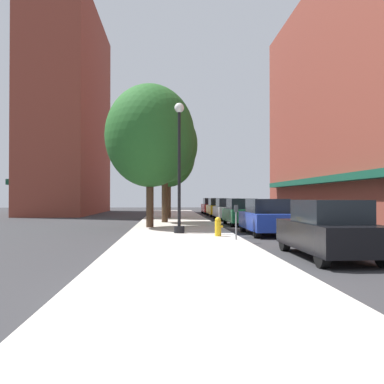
{
  "coord_description": "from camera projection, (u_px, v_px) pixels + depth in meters",
  "views": [
    {
      "loc": [
        -0.56,
        -7.37,
        1.73
      ],
      "look_at": [
        0.84,
        15.97,
        2.04
      ],
      "focal_mm": 38.15,
      "sensor_mm": 36.0,
      "label": 1
    }
  ],
  "objects": [
    {
      "name": "ground_plane",
      "position": [
        240.0,
        225.0,
        25.57
      ],
      "size": [
        90.0,
        90.0,
        0.0
      ],
      "primitive_type": "plane",
      "color": "#2D2D30"
    },
    {
      "name": "sidewalk_slab",
      "position": [
        176.0,
        223.0,
        26.33
      ],
      "size": [
        4.8,
        50.0,
        0.12
      ],
      "primitive_type": "cube",
      "color": "#B7B2A8",
      "rests_on": "ground"
    },
    {
      "name": "building_right_brick",
      "position": [
        376.0,
        84.0,
        30.36
      ],
      "size": [
        6.8,
        40.0,
        20.41
      ],
      "color": "brown",
      "rests_on": "ground"
    },
    {
      "name": "building_far_background",
      "position": [
        70.0,
        114.0,
        43.78
      ],
      "size": [
        6.8,
        18.0,
        21.47
      ],
      "color": "brown",
      "rests_on": "ground"
    },
    {
      "name": "lamppost",
      "position": [
        179.0,
        165.0,
        18.47
      ],
      "size": [
        0.48,
        0.48,
        5.9
      ],
      "color": "black",
      "rests_on": "sidewalk_slab"
    },
    {
      "name": "fire_hydrant",
      "position": [
        218.0,
        226.0,
        16.93
      ],
      "size": [
        0.33,
        0.26,
        0.79
      ],
      "color": "gold",
      "rests_on": "sidewalk_slab"
    },
    {
      "name": "parking_meter_near",
      "position": [
        236.0,
        218.0,
        15.52
      ],
      "size": [
        0.14,
        0.09,
        1.31
      ],
      "color": "slate",
      "rests_on": "sidewalk_slab"
    },
    {
      "name": "tree_near",
      "position": [
        165.0,
        145.0,
        26.5
      ],
      "size": [
        4.27,
        4.27,
        7.5
      ],
      "color": "#422D1E",
      "rests_on": "sidewalk_slab"
    },
    {
      "name": "tree_mid",
      "position": [
        150.0,
        136.0,
        22.0
      ],
      "size": [
        4.83,
        4.83,
        7.72
      ],
      "color": "#422D1E",
      "rests_on": "sidewalk_slab"
    },
    {
      "name": "tree_far",
      "position": [
        168.0,
        157.0,
        32.32
      ],
      "size": [
        4.22,
        4.22,
        7.29
      ],
      "color": "#422D1E",
      "rests_on": "sidewalk_slab"
    },
    {
      "name": "car_black",
      "position": [
        328.0,
        230.0,
        11.57
      ],
      "size": [
        1.8,
        4.3,
        1.66
      ],
      "rotation": [
        0.0,
        0.0,
        0.01
      ],
      "color": "black",
      "rests_on": "ground"
    },
    {
      "name": "car_blue",
      "position": [
        266.0,
        217.0,
        18.84
      ],
      "size": [
        1.8,
        4.3,
        1.66
      ],
      "rotation": [
        0.0,
        0.0,
        -0.04
      ],
      "color": "black",
      "rests_on": "ground"
    },
    {
      "name": "car_green",
      "position": [
        241.0,
        212.0,
        25.22
      ],
      "size": [
        1.8,
        4.3,
        1.66
      ],
      "rotation": [
        0.0,
        0.0,
        0.0
      ],
      "color": "black",
      "rests_on": "ground"
    },
    {
      "name": "car_silver",
      "position": [
        228.0,
        209.0,
        30.95
      ],
      "size": [
        1.8,
        4.3,
        1.66
      ],
      "rotation": [
        0.0,
        0.0,
        0.01
      ],
      "color": "black",
      "rests_on": "ground"
    },
    {
      "name": "car_yellow",
      "position": [
        218.0,
        208.0,
        36.77
      ],
      "size": [
        1.8,
        4.3,
        1.66
      ],
      "rotation": [
        0.0,
        0.0,
        -0.02
      ],
      "color": "black",
      "rests_on": "ground"
    },
    {
      "name": "car_red",
      "position": [
        211.0,
        206.0,
        42.52
      ],
      "size": [
        1.8,
        4.3,
        1.66
      ],
      "rotation": [
        0.0,
        0.0,
        -0.0
      ],
      "color": "black",
      "rests_on": "ground"
    }
  ]
}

